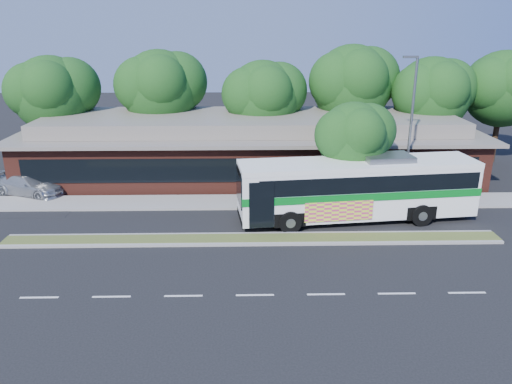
% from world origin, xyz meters
% --- Properties ---
extents(ground, '(120.00, 120.00, 0.00)m').
position_xyz_m(ground, '(0.00, 0.00, 0.00)').
color(ground, black).
rests_on(ground, ground).
extents(median_strip, '(26.00, 1.10, 0.15)m').
position_xyz_m(median_strip, '(0.00, 0.60, 0.07)').
color(median_strip, '#414F21').
rests_on(median_strip, ground).
extents(sidewalk, '(44.00, 2.60, 0.12)m').
position_xyz_m(sidewalk, '(0.00, 6.40, 0.06)').
color(sidewalk, gray).
rests_on(sidewalk, ground).
extents(plaza_building, '(33.20, 11.20, 4.45)m').
position_xyz_m(plaza_building, '(0.00, 12.99, 2.13)').
color(plaza_building, '#5B261C').
rests_on(plaza_building, ground).
extents(lamp_post, '(0.93, 0.18, 9.07)m').
position_xyz_m(lamp_post, '(9.56, 6.00, 4.90)').
color(lamp_post, slate).
rests_on(lamp_post, ground).
extents(tree_bg_a, '(6.47, 5.80, 8.63)m').
position_xyz_m(tree_bg_a, '(-14.58, 15.14, 5.87)').
color(tree_bg_a, black).
rests_on(tree_bg_a, ground).
extents(tree_bg_b, '(6.69, 6.00, 9.00)m').
position_xyz_m(tree_bg_b, '(-6.57, 16.14, 6.14)').
color(tree_bg_b, black).
rests_on(tree_bg_b, ground).
extents(tree_bg_c, '(6.24, 5.60, 8.26)m').
position_xyz_m(tree_bg_c, '(1.40, 15.13, 5.59)').
color(tree_bg_c, black).
rests_on(tree_bg_c, ground).
extents(tree_bg_d, '(6.91, 6.20, 9.37)m').
position_xyz_m(tree_bg_d, '(8.45, 16.15, 6.42)').
color(tree_bg_d, black).
rests_on(tree_bg_d, ground).
extents(tree_bg_e, '(6.47, 5.80, 8.50)m').
position_xyz_m(tree_bg_e, '(14.42, 15.14, 5.74)').
color(tree_bg_e, black).
rests_on(tree_bg_e, ground).
extents(tree_bg_f, '(6.69, 6.00, 8.92)m').
position_xyz_m(tree_bg_f, '(20.43, 16.14, 6.06)').
color(tree_bg_f, black).
rests_on(tree_bg_f, ground).
extents(transit_bus, '(13.79, 4.48, 3.81)m').
position_xyz_m(transit_bus, '(6.06, 3.46, 2.12)').
color(transit_bus, white).
rests_on(transit_bus, ground).
extents(sedan, '(5.32, 3.65, 1.43)m').
position_xyz_m(sedan, '(-14.70, 8.28, 0.72)').
color(sedan, '#ADB1B4').
rests_on(sedan, ground).
extents(sidewalk_tree, '(4.70, 4.21, 6.54)m').
position_xyz_m(sidewalk_tree, '(6.30, 5.40, 4.52)').
color(sidewalk_tree, black).
rests_on(sidewalk_tree, ground).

